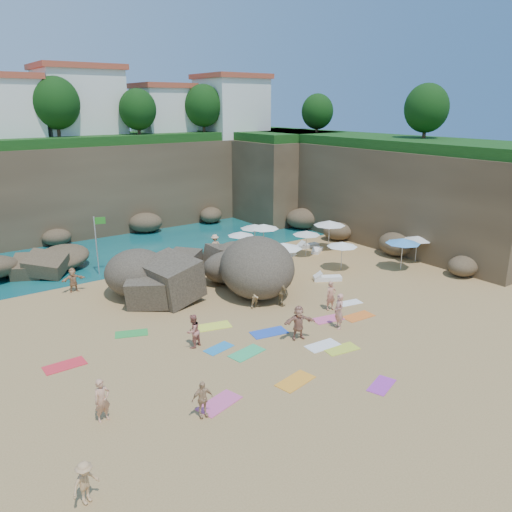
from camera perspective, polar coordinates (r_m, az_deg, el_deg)
ground at (r=29.91m, az=0.28°, el=-5.69°), size 120.00×120.00×0.00m
seawater at (r=55.93m, az=-18.26°, el=4.25°), size 120.00×120.00×0.00m
cliff_back at (r=51.23m, az=-14.76°, el=8.00°), size 44.00×8.00×8.00m
cliff_right at (r=47.11m, az=13.39°, el=7.34°), size 8.00×30.00×8.00m
cliff_corner at (r=54.33m, az=2.30°, el=9.02°), size 10.00×12.00×8.00m
rock_promontory at (r=40.30m, az=-26.79°, el=-1.52°), size 12.00×7.00×2.00m
clifftop_buildings at (r=51.76m, az=-14.69°, el=16.15°), size 28.48×9.48×7.00m
clifftop_trees at (r=46.79m, az=-9.57°, el=16.44°), size 35.60×23.82×4.40m
rock_outcrop at (r=32.51m, az=-6.63°, el=-3.91°), size 9.38×7.49×3.47m
flag_pole at (r=36.27m, az=-17.65°, el=2.02°), size 0.80×0.25×4.17m
parasol_0 at (r=40.07m, az=0.88°, el=3.41°), size 2.44×2.44×2.31m
parasol_1 at (r=40.37m, az=-0.14°, el=3.41°), size 2.35×2.35×2.23m
parasol_2 at (r=39.04m, az=-1.75°, el=2.57°), size 2.09×2.09×1.97m
parasol_3 at (r=41.12m, az=8.40°, el=3.76°), size 2.59×2.59×2.45m
parasol_4 at (r=36.21m, az=9.83°, el=1.34°), size 2.20×2.20×2.08m
parasol_7 at (r=34.18m, az=2.96°, el=0.51°), size 2.13×2.13×2.01m
parasol_8 at (r=39.21m, az=5.79°, el=2.66°), size 2.16×2.16×2.05m
parasol_9 at (r=34.23m, az=3.18°, el=1.20°), size 2.57×2.57×2.43m
parasol_10 at (r=37.21m, az=16.46°, el=1.66°), size 2.47×2.47×2.33m
parasol_11 at (r=39.41m, az=17.96°, el=1.96°), size 2.15×2.15×2.04m
lounger_0 at (r=41.39m, az=2.09°, el=1.00°), size 1.80×1.29×0.27m
lounger_1 at (r=41.99m, az=5.97°, el=1.18°), size 1.97×0.86×0.30m
lounger_2 at (r=40.80m, az=7.03°, el=0.64°), size 1.68×1.33×0.25m
lounger_3 at (r=34.61m, az=-3.57°, el=-2.25°), size 1.87×0.72×0.29m
lounger_4 at (r=34.37m, az=8.16°, el=-2.53°), size 1.96×1.50×0.30m
lounger_5 at (r=35.65m, az=2.88°, el=-1.69°), size 1.64×1.24×0.25m
towel_0 at (r=25.03m, az=-4.28°, el=-10.48°), size 1.59×1.01×0.03m
towel_1 at (r=20.95m, az=-4.22°, el=-16.43°), size 2.03×1.38×0.03m
towel_2 at (r=22.37m, az=4.52°, el=-14.07°), size 1.94×1.23×0.03m
towel_3 at (r=24.54m, az=-1.05°, el=-11.01°), size 1.93×1.21×0.03m
towel_4 at (r=25.25m, az=9.73°, el=-10.42°), size 1.83×1.11×0.03m
towel_5 at (r=25.43m, az=7.63°, el=-10.11°), size 1.78×0.98×0.03m
towel_6 at (r=22.67m, az=14.16°, el=-14.13°), size 1.71×1.24×0.03m
towel_7 at (r=25.07m, az=-21.02°, el=-11.61°), size 1.85×0.93×0.03m
towel_8 at (r=26.55m, az=1.50°, el=-8.73°), size 2.05×1.30×0.03m
towel_9 at (r=28.37m, az=8.22°, el=-7.15°), size 1.86×1.17×0.03m
towel_10 at (r=29.02m, az=11.63°, el=-6.77°), size 1.85×1.01×0.03m
towel_11 at (r=27.23m, az=-14.04°, el=-8.59°), size 1.87×1.40×0.03m
towel_12 at (r=27.33m, az=-4.87°, el=-8.00°), size 2.04×1.38×0.03m
towel_13 at (r=30.81m, az=10.66°, el=-5.28°), size 1.59×1.01×0.03m
person_stand_0 at (r=20.36m, az=-17.18°, el=-15.48°), size 0.68×0.50×1.73m
person_stand_1 at (r=24.94m, az=-7.21°, el=-8.50°), size 1.01×0.90×1.71m
person_stand_2 at (r=39.47m, az=-4.71°, el=1.25°), size 1.16×0.59×1.71m
person_stand_3 at (r=29.57m, az=2.93°, el=-4.13°), size 0.51×1.07×1.78m
person_stand_4 at (r=37.14m, az=3.17°, el=0.09°), size 0.75×0.83×1.50m
person_stand_5 at (r=33.89m, az=-20.18°, el=-2.57°), size 1.48×0.47×1.58m
person_stand_6 at (r=27.06m, az=9.45°, el=-6.24°), size 0.66×0.82×1.94m
person_lie_0 at (r=17.44m, az=-18.74°, el=-24.70°), size 1.35×1.64×0.38m
person_lie_1 at (r=20.19m, az=-6.11°, el=-17.36°), size 1.03×1.57×0.36m
person_lie_3 at (r=25.90m, az=4.85°, el=-8.94°), size 2.16×2.24×0.47m
person_lie_4 at (r=29.57m, az=8.50°, el=-5.73°), size 0.96×1.80×0.41m
person_lie_5 at (r=29.50m, az=0.07°, el=-5.43°), size 0.73×1.49×0.56m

